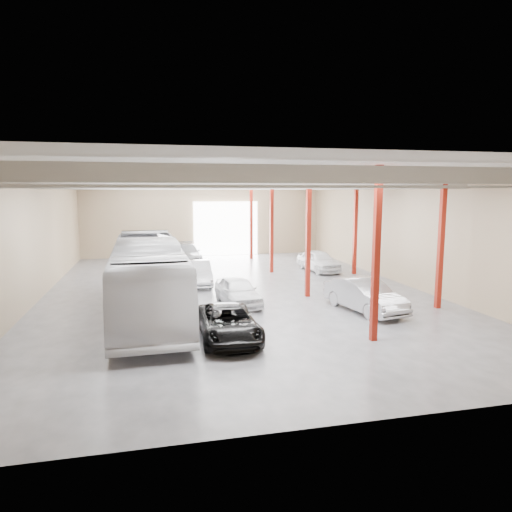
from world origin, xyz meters
name	(u,v)px	position (x,y,z in m)	size (l,w,h in m)	color
depot_shell	(236,208)	(0.13, 0.48, 4.98)	(22.12, 32.12, 7.06)	#444449
coach_bus	(148,277)	(-5.06, -4.03, 1.89)	(3.18, 13.60, 3.79)	silver
black_sedan	(228,323)	(-1.91, -8.57, 0.69)	(2.28, 4.94, 1.37)	black
car_row_a	(238,291)	(-0.45, -3.00, 0.74)	(1.75, 4.35, 1.48)	silver
car_row_b	(198,273)	(-2.00, 2.72, 0.76)	(1.62, 4.64, 1.53)	silver
car_row_c	(186,253)	(-2.00, 12.00, 0.79)	(2.21, 5.43, 1.58)	gray
car_right_near	(365,295)	(5.50, -5.76, 0.82)	(1.73, 4.97, 1.64)	#A7A7AC
car_right_far	(319,261)	(7.40, 5.70, 0.79)	(1.86, 4.61, 1.57)	silver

